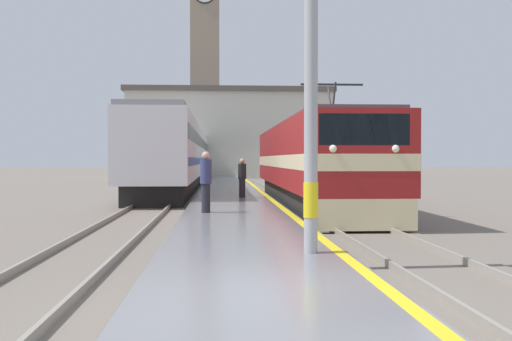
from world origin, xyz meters
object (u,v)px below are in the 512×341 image
(locomotive_train, at_px, (311,163))
(clock_tower, at_px, (205,57))
(passenger_train, at_px, (185,155))
(person_on_platform, at_px, (242,177))
(second_waiting_passenger, at_px, (206,180))
(catenary_mast, at_px, (317,15))

(locomotive_train, relative_size, clock_tower, 0.68)
(passenger_train, bearing_deg, clock_tower, 87.65)
(locomotive_train, relative_size, person_on_platform, 10.95)
(passenger_train, height_order, person_on_platform, passenger_train)
(passenger_train, xyz_separation_m, person_on_platform, (3.58, -20.97, -1.05))
(second_waiting_passenger, bearing_deg, clock_tower, 91.37)
(catenary_mast, xyz_separation_m, person_on_platform, (-0.70, 14.75, -3.17))
(locomotive_train, height_order, second_waiting_passenger, locomotive_train)
(second_waiting_passenger, bearing_deg, passenger_train, 94.56)
(locomotive_train, xyz_separation_m, clock_tower, (-5.29, 46.23, 12.03))
(person_on_platform, relative_size, second_waiting_passenger, 0.89)
(passenger_train, xyz_separation_m, catenary_mast, (4.27, -35.72, 2.12))
(second_waiting_passenger, relative_size, clock_tower, 0.07)
(person_on_platform, bearing_deg, clock_tower, 93.29)
(locomotive_train, xyz_separation_m, catenary_mast, (-2.00, -13.53, 2.59))
(catenary_mast, bearing_deg, clock_tower, 93.15)
(catenary_mast, bearing_deg, second_waiting_passenger, 104.71)
(person_on_platform, height_order, clock_tower, clock_tower)
(catenary_mast, distance_m, clock_tower, 60.60)
(passenger_train, height_order, clock_tower, clock_tower)
(clock_tower, bearing_deg, passenger_train, -92.35)
(clock_tower, bearing_deg, second_waiting_passenger, -88.63)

